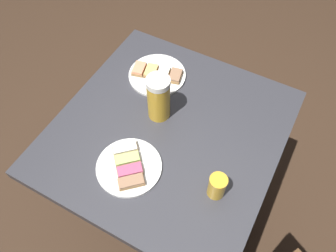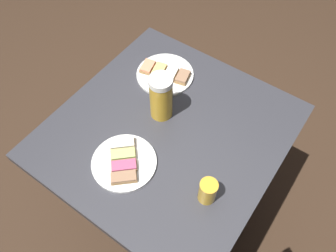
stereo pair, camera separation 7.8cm
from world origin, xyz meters
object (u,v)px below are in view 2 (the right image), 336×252
Objects in this scene: plate_far at (165,74)px; beer_glass_small at (208,191)px; beer_mug at (161,96)px; plate_near at (124,162)px.

beer_glass_small is at bearing 49.63° from plate_far.
beer_mug reaches higher than plate_far.
plate_far is 1.24× the size of beer_mug.
beer_mug is at bearing -121.21° from beer_glass_small.
plate_far is 0.51m from beer_glass_small.
plate_far is at bearing -163.28° from plate_near.
beer_glass_small is (0.33, 0.39, 0.03)m from plate_far.
plate_near is 0.96× the size of plate_far.
beer_glass_small reaches higher than plate_far.
beer_glass_small is at bearing 58.79° from beer_mug.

